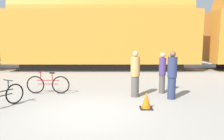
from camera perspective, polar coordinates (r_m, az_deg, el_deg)
name	(u,v)px	position (r m, az deg, el deg)	size (l,w,h in m)	color
ground_plane	(88,113)	(6.81, -6.33, -11.00)	(80.00, 80.00, 0.00)	gray
freight_train	(102,29)	(16.15, -2.70, 10.59)	(43.05, 2.86, 5.61)	black
rail_near	(102,71)	(15.56, -2.75, -0.25)	(55.05, 0.07, 0.01)	#4C4238
rail_far	(102,68)	(16.98, -2.52, 0.43)	(55.05, 0.07, 0.01)	#4C4238
bicycle_black	(1,96)	(8.02, -26.98, -6.15)	(0.88, 1.49, 0.88)	black
bicycle_maroon	(48,84)	(9.37, -16.42, -3.60)	(1.78, 0.46, 0.91)	black
person_in_tan	(135,74)	(8.44, 6.02, -1.04)	(0.35, 0.35, 1.79)	#514C47
person_in_navy	(172,75)	(8.38, 15.36, -1.30)	(0.35, 0.35, 1.80)	#283351
person_in_purple	(162,72)	(9.21, 12.95, -0.61)	(0.28, 0.28, 1.69)	#514C47
traffic_cone	(146,101)	(7.15, 8.89, -7.99)	(0.40, 0.40, 0.55)	black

